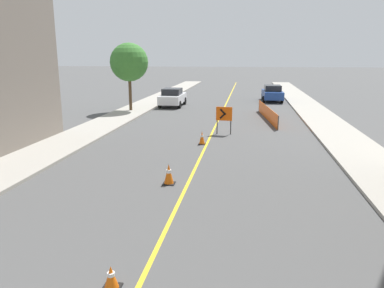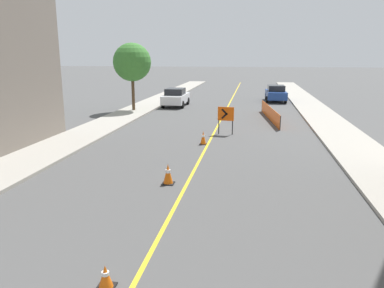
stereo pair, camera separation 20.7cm
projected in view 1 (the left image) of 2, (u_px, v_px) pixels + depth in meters
name	position (u px, v px, depth m)	size (l,w,h in m)	color
lane_stripe	(223.00, 111.00, 30.44)	(0.12, 65.49, 0.01)	gold
sidewalk_left	(138.00, 108.00, 31.46)	(2.70, 65.49, 0.13)	#9E998E
sidewalk_right	(314.00, 112.00, 29.40)	(2.70, 65.49, 0.13)	#9E998E
traffic_cone_second	(111.00, 278.00, 7.24)	(0.36, 0.36, 0.49)	black
traffic_cone_third	(169.00, 174.00, 13.15)	(0.43, 0.43, 0.73)	black
traffic_cone_fourth	(202.00, 138.00, 19.02)	(0.36, 0.36, 0.69)	black
arrow_barricade_primary	(224.00, 115.00, 21.28)	(0.92, 0.15, 1.58)	#EF560C
safety_mesh_fence	(267.00, 113.00, 26.37)	(0.99, 7.92, 0.90)	#EF560C
parked_car_curb_near	(173.00, 97.00, 33.13)	(1.93, 4.31, 1.59)	silver
parked_car_curb_mid	(272.00, 93.00, 36.60)	(1.96, 4.36, 1.59)	navy
street_tree_left_near	(129.00, 62.00, 29.23)	(2.98, 2.98, 5.26)	#4C3823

